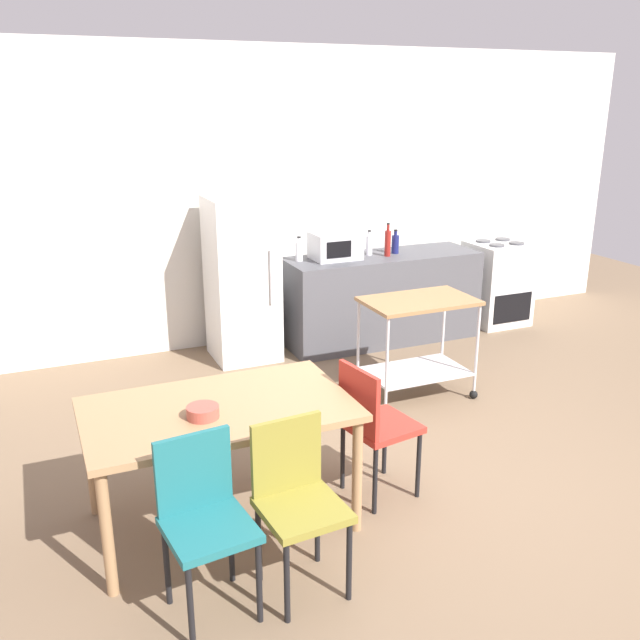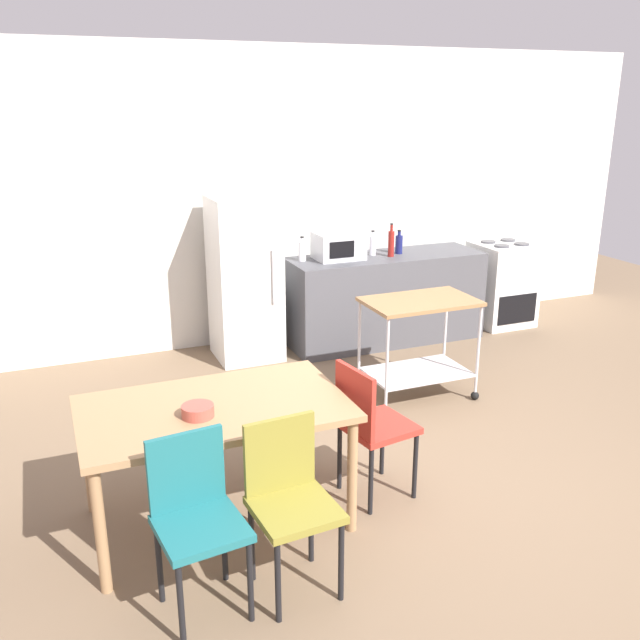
{
  "view_description": "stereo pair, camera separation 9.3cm",
  "coord_description": "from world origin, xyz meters",
  "px_view_note": "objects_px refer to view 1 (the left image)",
  "views": [
    {
      "loc": [
        -2.36,
        -3.33,
        2.41
      ],
      "look_at": [
        -0.4,
        1.2,
        0.8
      ],
      "focal_mm": 38.45,
      "sensor_mm": 36.0,
      "label": 1
    },
    {
      "loc": [
        -2.27,
        -3.37,
        2.41
      ],
      "look_at": [
        -0.4,
        1.2,
        0.8
      ],
      "focal_mm": 38.45,
      "sensor_mm": 36.0,
      "label": 2
    }
  ],
  "objects_px": {
    "bottle_hot_sauce": "(299,251)",
    "fruit_bowl": "(203,412)",
    "chair_red": "(373,421)",
    "refrigerator": "(242,279)",
    "kitchen_cart": "(418,332)",
    "stove_oven": "(497,283)",
    "microwave": "(335,246)",
    "chair_olive": "(297,495)",
    "dining_table": "(219,419)",
    "bottle_sparkling_water": "(369,245)",
    "bottle_vinegar": "(388,243)",
    "chair_teal": "(204,514)",
    "bottle_wine": "(395,244)"
  },
  "relations": [
    {
      "from": "microwave",
      "to": "bottle_vinegar",
      "type": "distance_m",
      "value": 0.54
    },
    {
      "from": "dining_table",
      "to": "bottle_sparkling_water",
      "type": "height_order",
      "value": "bottle_sparkling_water"
    },
    {
      "from": "bottle_vinegar",
      "to": "fruit_bowl",
      "type": "height_order",
      "value": "bottle_vinegar"
    },
    {
      "from": "dining_table",
      "to": "bottle_wine",
      "type": "height_order",
      "value": "bottle_wine"
    },
    {
      "from": "chair_teal",
      "to": "bottle_wine",
      "type": "relative_size",
      "value": 3.7
    },
    {
      "from": "chair_red",
      "to": "fruit_bowl",
      "type": "bearing_deg",
      "value": 80.54
    },
    {
      "from": "microwave",
      "to": "chair_olive",
      "type": "bearing_deg",
      "value": -117.63
    },
    {
      "from": "stove_oven",
      "to": "fruit_bowl",
      "type": "xyz_separation_m",
      "value": [
        -3.95,
        -2.6,
        0.33
      ]
    },
    {
      "from": "refrigerator",
      "to": "bottle_hot_sauce",
      "type": "height_order",
      "value": "refrigerator"
    },
    {
      "from": "bottle_vinegar",
      "to": "chair_olive",
      "type": "bearing_deg",
      "value": -125.38
    },
    {
      "from": "dining_table",
      "to": "kitchen_cart",
      "type": "distance_m",
      "value": 2.28
    },
    {
      "from": "bottle_hot_sauce",
      "to": "fruit_bowl",
      "type": "relative_size",
      "value": 1.34
    },
    {
      "from": "bottle_sparkling_water",
      "to": "chair_red",
      "type": "bearing_deg",
      "value": -116.65
    },
    {
      "from": "chair_red",
      "to": "bottle_hot_sauce",
      "type": "height_order",
      "value": "bottle_hot_sauce"
    },
    {
      "from": "chair_teal",
      "to": "chair_red",
      "type": "height_order",
      "value": "same"
    },
    {
      "from": "chair_olive",
      "to": "fruit_bowl",
      "type": "bearing_deg",
      "value": 114.77
    },
    {
      "from": "refrigerator",
      "to": "kitchen_cart",
      "type": "distance_m",
      "value": 1.81
    },
    {
      "from": "chair_red",
      "to": "stove_oven",
      "type": "xyz_separation_m",
      "value": [
        2.9,
        2.6,
        -0.07
      ]
    },
    {
      "from": "chair_red",
      "to": "fruit_bowl",
      "type": "relative_size",
      "value": 5.0
    },
    {
      "from": "dining_table",
      "to": "chair_olive",
      "type": "relative_size",
      "value": 1.69
    },
    {
      "from": "bottle_sparkling_water",
      "to": "stove_oven",
      "type": "bearing_deg",
      "value": -1.64
    },
    {
      "from": "kitchen_cart",
      "to": "bottle_hot_sauce",
      "type": "xyz_separation_m",
      "value": [
        -0.47,
        1.46,
        0.43
      ]
    },
    {
      "from": "bottle_hot_sauce",
      "to": "bottle_vinegar",
      "type": "height_order",
      "value": "bottle_vinegar"
    },
    {
      "from": "microwave",
      "to": "bottle_vinegar",
      "type": "xyz_separation_m",
      "value": [
        0.53,
        -0.1,
        0.01
      ]
    },
    {
      "from": "chair_teal",
      "to": "fruit_bowl",
      "type": "relative_size",
      "value": 5.0
    },
    {
      "from": "chair_teal",
      "to": "microwave",
      "type": "xyz_separation_m",
      "value": [
        2.14,
        3.17,
        0.51
      ]
    },
    {
      "from": "kitchen_cart",
      "to": "fruit_bowl",
      "type": "bearing_deg",
      "value": -149.87
    },
    {
      "from": "microwave",
      "to": "bottle_sparkling_water",
      "type": "distance_m",
      "value": 0.38
    },
    {
      "from": "chair_red",
      "to": "kitchen_cart",
      "type": "xyz_separation_m",
      "value": [
        1.05,
        1.22,
        0.05
      ]
    },
    {
      "from": "chair_red",
      "to": "bottle_vinegar",
      "type": "bearing_deg",
      "value": -39.79
    },
    {
      "from": "dining_table",
      "to": "fruit_bowl",
      "type": "bearing_deg",
      "value": -136.5
    },
    {
      "from": "bottle_hot_sauce",
      "to": "fruit_bowl",
      "type": "distance_m",
      "value": 3.14
    },
    {
      "from": "dining_table",
      "to": "chair_teal",
      "type": "bearing_deg",
      "value": -111.56
    },
    {
      "from": "chair_teal",
      "to": "bottle_sparkling_water",
      "type": "bearing_deg",
      "value": 45.14
    },
    {
      "from": "fruit_bowl",
      "to": "microwave",
      "type": "bearing_deg",
      "value": 52.76
    },
    {
      "from": "kitchen_cart",
      "to": "bottle_vinegar",
      "type": "xyz_separation_m",
      "value": [
        0.42,
        1.3,
        0.46
      ]
    },
    {
      "from": "bottle_hot_sauce",
      "to": "chair_red",
      "type": "bearing_deg",
      "value": -102.28
    },
    {
      "from": "stove_oven",
      "to": "microwave",
      "type": "distance_m",
      "value": 2.04
    },
    {
      "from": "bottle_wine",
      "to": "fruit_bowl",
      "type": "bearing_deg",
      "value": -135.49
    },
    {
      "from": "chair_teal",
      "to": "bottle_hot_sauce",
      "type": "bearing_deg",
      "value": 54.56
    },
    {
      "from": "bottle_vinegar",
      "to": "fruit_bowl",
      "type": "relative_size",
      "value": 1.86
    },
    {
      "from": "chair_olive",
      "to": "dining_table",
      "type": "bearing_deg",
      "value": 102.58
    },
    {
      "from": "dining_table",
      "to": "kitchen_cart",
      "type": "xyz_separation_m",
      "value": [
        1.99,
        1.11,
        -0.1
      ]
    },
    {
      "from": "bottle_hot_sauce",
      "to": "refrigerator",
      "type": "bearing_deg",
      "value": 179.43
    },
    {
      "from": "bottle_sparkling_water",
      "to": "dining_table",
      "type": "bearing_deg",
      "value": -131.73
    },
    {
      "from": "microwave",
      "to": "bottle_hot_sauce",
      "type": "bearing_deg",
      "value": 171.58
    },
    {
      "from": "chair_red",
      "to": "stove_oven",
      "type": "bearing_deg",
      "value": -57.75
    },
    {
      "from": "microwave",
      "to": "bottle_vinegar",
      "type": "bearing_deg",
      "value": -10.64
    },
    {
      "from": "refrigerator",
      "to": "bottle_wine",
      "type": "bearing_deg",
      "value": -2.54
    },
    {
      "from": "bottle_hot_sauce",
      "to": "kitchen_cart",
      "type": "bearing_deg",
      "value": -72.18
    }
  ]
}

